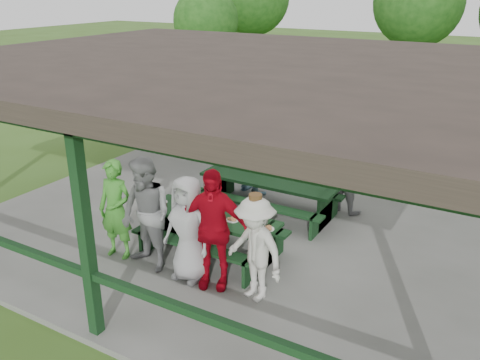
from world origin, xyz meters
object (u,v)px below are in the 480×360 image
Objects in this scene: spectator_lblue at (253,156)px; contestant_red at (212,229)px; contestant_white_fedora at (255,249)px; spectator_blue at (229,140)px; picnic_table_far at (268,192)px; farm_trailer at (250,95)px; contestant_grey_mid at (188,229)px; pickup_truck at (419,113)px; contestant_grey_left at (146,215)px; spectator_grey at (348,175)px; picnic_table_near at (211,230)px; contestant_green at (116,210)px.

contestant_red is at bearing 131.66° from spectator_lblue.
spectator_blue is at bearing 143.36° from contestant_white_fedora.
farm_trailer is (-4.60, 7.54, 0.16)m from picnic_table_far.
contestant_grey_mid is 10.95m from pickup_truck.
contestant_grey_left is 1.21m from contestant_red.
spectator_grey is (0.86, 3.78, -0.18)m from contestant_red.
pickup_truck reaches higher than picnic_table_far.
contestant_grey_mid is at bearing 105.37° from spectator_blue.
pickup_truck is at bearing -69.97° from spectator_grey.
spectator_blue is (-1.79, 3.52, 0.43)m from picnic_table_near.
contestant_grey_left is 0.99× the size of contestant_red.
contestant_red reaches higher than picnic_table_far.
contestant_grey_left reaches higher than spectator_blue.
contestant_grey_left is at bearing -104.03° from picnic_table_far.
spectator_blue is at bearing 88.18° from contestant_green.
picnic_table_far is 1.59× the size of spectator_blue.
spectator_blue is 0.35× the size of pickup_truck.
contestant_green is 4.74m from spectator_grey.
contestant_red reaches higher than contestant_grey_mid.
contestant_green is 0.72m from contestant_grey_left.
spectator_grey is (3.21, -0.55, -0.11)m from spectator_blue.
picnic_table_far is at bearing 80.92° from contestant_red.
picnic_table_far is 1.47× the size of contestant_red.
spectator_blue is 0.42× the size of farm_trailer.
pickup_truck is (3.17, 6.52, -0.29)m from spectator_blue.
contestant_green is 0.91× the size of contestant_grey_left.
contestant_red is at bearing 96.86° from spectator_grey.
spectator_lblue is (-0.10, 3.76, -0.10)m from contestant_grey_left.
picnic_table_far is 0.56× the size of pickup_truck.
pickup_truck is (0.82, 10.85, -0.37)m from contestant_red.
contestant_green is 2.66m from contestant_white_fedora.
spectator_grey is 0.37× the size of farm_trailer.
spectator_blue reaches higher than farm_trailer.
contestant_white_fedora reaches higher than farm_trailer.
picnic_table_near is 1.54× the size of spectator_grey.
spectator_blue is at bearing 140.75° from picnic_table_far.
picnic_table_near is 1.42× the size of spectator_lblue.
farm_trailer is at bearing 120.34° from pickup_truck.
contestant_red is at bearing -5.81° from contestant_green.
contestant_red is 3.88m from spectator_grey.
contestant_green is 4.40m from spectator_blue.
contestant_grey_left is at bearing 81.63° from spectator_grey.
contestant_red is at bearing -55.60° from picnic_table_near.
contestant_grey_left reaches higher than picnic_table_near.
spectator_blue is at bearing 179.52° from pickup_truck.
contestant_white_fedora is at bearing -66.46° from picnic_table_far.
spectator_grey is (2.78, 3.83, -0.09)m from contestant_green.
contestant_red is 1.15× the size of contestant_white_fedora.
contestant_green reaches higher than spectator_grey.
contestant_white_fedora is 11.86m from farm_trailer.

